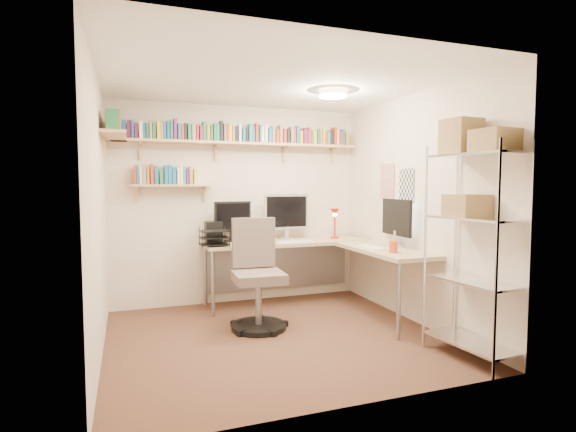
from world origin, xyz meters
The scene contains 6 objects.
ground centered at (0.00, 0.00, 0.00)m, with size 3.20×3.20×0.00m, color #432A1C.
room_shell centered at (0.00, 0.00, 1.55)m, with size 3.24×3.04×2.52m.
wall_shelves centered at (-0.43, 1.30, 2.02)m, with size 3.12×1.09×0.80m.
corner_desk centered at (0.61, 0.92, 0.79)m, with size 2.28×2.04×1.39m.
office_chair centered at (-0.09, 0.36, 0.48)m, with size 0.60×0.62×1.15m.
wire_rack centered at (1.42, -1.07, 1.47)m, with size 0.46×0.84×2.08m.
Camera 1 is at (-1.36, -4.14, 1.51)m, focal length 28.00 mm.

